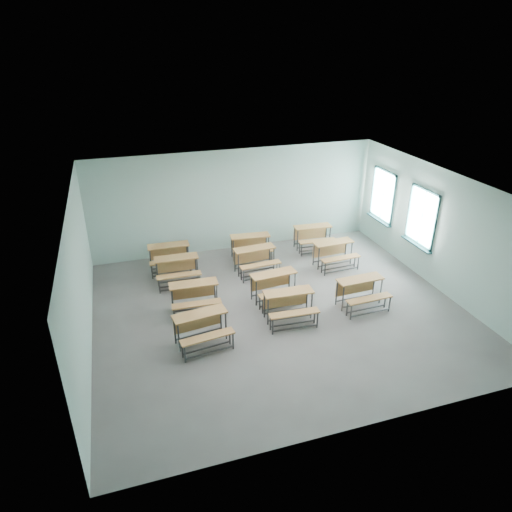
# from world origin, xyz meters

# --- Properties ---
(room) EXTENTS (9.04, 8.04, 3.24)m
(room) POSITION_xyz_m (0.08, 0.03, 1.60)
(room) COLOR slate
(room) RESTS_ON ground
(desk_unit_r0c0) EXTENTS (1.29, 0.95, 0.75)m
(desk_unit_r0c0) POSITION_xyz_m (-2.11, -0.78, 0.50)
(desk_unit_r0c0) COLOR #A5713B
(desk_unit_r0c0) RESTS_ON ground
(desk_unit_r0c1) EXTENTS (1.24, 0.87, 0.75)m
(desk_unit_r0c1) POSITION_xyz_m (0.08, -0.48, 0.50)
(desk_unit_r0c1) COLOR #A5713B
(desk_unit_r0c1) RESTS_ON ground
(desk_unit_r0c2) EXTENTS (1.23, 0.85, 0.75)m
(desk_unit_r0c2) POSITION_xyz_m (2.04, -0.43, 0.50)
(desk_unit_r0c2) COLOR #A5713B
(desk_unit_r0c2) RESTS_ON ground
(desk_unit_r1c0) EXTENTS (1.24, 0.86, 0.75)m
(desk_unit_r1c0) POSITION_xyz_m (-2.02, 0.61, 0.50)
(desk_unit_r1c0) COLOR #A5713B
(desk_unit_r1c0) RESTS_ON ground
(desk_unit_r1c1) EXTENTS (1.26, 0.91, 0.75)m
(desk_unit_r1c1) POSITION_xyz_m (0.06, 0.50, 0.50)
(desk_unit_r1c1) COLOR #A5713B
(desk_unit_r1c1) RESTS_ON ground
(desk_unit_r2c0) EXTENTS (1.22, 0.84, 0.75)m
(desk_unit_r2c0) POSITION_xyz_m (-2.20, 2.18, 0.50)
(desk_unit_r2c0) COLOR #A5713B
(desk_unit_r2c0) RESTS_ON ground
(desk_unit_r2c1) EXTENTS (1.25, 0.88, 0.75)m
(desk_unit_r2c1) POSITION_xyz_m (0.05, 2.11, 0.50)
(desk_unit_r2c1) COLOR #A5713B
(desk_unit_r2c1) RESTS_ON ground
(desk_unit_r2c2) EXTENTS (1.24, 0.86, 0.75)m
(desk_unit_r2c2) POSITION_xyz_m (2.40, 1.81, 0.50)
(desk_unit_r2c2) COLOR #A5713B
(desk_unit_r2c2) RESTS_ON ground
(desk_unit_r3c0) EXTENTS (1.22, 0.85, 0.75)m
(desk_unit_r3c0) POSITION_xyz_m (-2.30, 3.07, 0.50)
(desk_unit_r3c0) COLOR #A5713B
(desk_unit_r3c0) RESTS_ON ground
(desk_unit_r3c1) EXTENTS (1.27, 0.91, 0.75)m
(desk_unit_r3c1) POSITION_xyz_m (0.17, 3.02, 0.50)
(desk_unit_r3c1) COLOR #A5713B
(desk_unit_r3c1) RESTS_ON ground
(desk_unit_r3c2) EXTENTS (1.25, 0.88, 0.75)m
(desk_unit_r3c2) POSITION_xyz_m (2.31, 3.13, 0.50)
(desk_unit_r3c2) COLOR #A5713B
(desk_unit_r3c2) RESTS_ON ground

